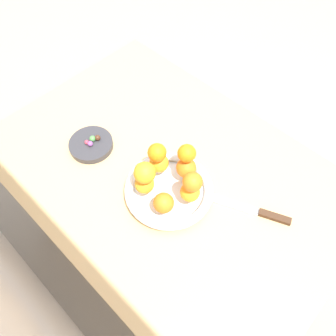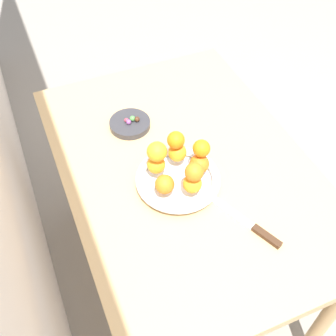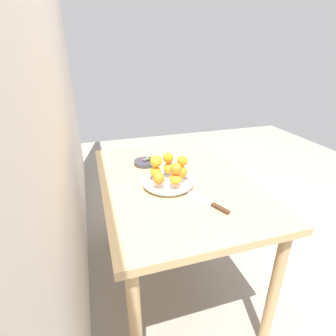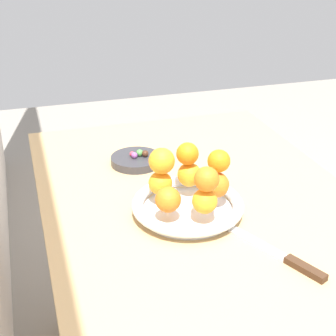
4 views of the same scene
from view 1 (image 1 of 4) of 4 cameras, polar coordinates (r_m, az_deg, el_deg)
The scene contains 18 objects.
ground_plane at distance 1.68m, azimuth -0.17°, elevation -14.23°, with size 6.00×6.00×0.00m, color gray.
dining_table at distance 1.09m, azimuth -0.25°, elevation -2.81°, with size 1.10×0.76×0.74m.
fruit_bowl at distance 0.95m, azimuth 0.15°, elevation -3.82°, with size 0.26×0.26×0.04m.
candy_dish at distance 1.08m, azimuth -13.23°, elevation 3.99°, with size 0.14×0.14×0.02m, color #333338.
orange_0 at distance 0.88m, azimuth -0.77°, elevation -6.10°, with size 0.06×0.06×0.06m, color orange.
orange_1 at distance 0.89m, azimuth 3.85°, elevation -4.19°, with size 0.06×0.06×0.06m, color orange.
orange_2 at distance 0.93m, azimuth 3.19°, elevation 0.03°, with size 0.06×0.06×0.06m, color orange.
orange_3 at distance 0.94m, azimuth -1.52°, elevation 0.85°, with size 0.06×0.06×0.06m, color orange.
orange_4 at distance 0.91m, azimuth -4.11°, elevation -2.77°, with size 0.06×0.06×0.06m, color orange.
orange_5 at distance 0.90m, azimuth -2.00°, elevation 2.75°, with size 0.05×0.05×0.05m, color orange.
orange_6 at distance 0.86m, azimuth -4.07°, elevation -0.83°, with size 0.06×0.06×0.06m, color orange.
orange_7 at distance 0.89m, azimuth 3.29°, elevation 2.56°, with size 0.05×0.05×0.05m, color orange.
orange_8 at distance 0.85m, azimuth 4.29°, elevation -2.46°, with size 0.05×0.05×0.05m, color orange.
candy_ball_0 at distance 1.07m, azimuth -13.96°, elevation 4.37°, with size 0.01×0.01×0.01m, color #C6384C.
candy_ball_1 at distance 1.07m, azimuth -12.16°, elevation 5.16°, with size 0.02×0.02×0.02m, color #472819.
candy_ball_2 at distance 1.06m, azimuth -13.38°, elevation 4.14°, with size 0.02×0.02×0.02m, color #8C4C99.
candy_ball_3 at distance 1.07m, azimuth -13.01°, elevation 5.01°, with size 0.02×0.02×0.02m, color #4C9947.
knife at distance 0.97m, azimuth 14.56°, elevation -7.14°, with size 0.25×0.12×0.01m.
Camera 1 is at (-0.39, 0.40, 1.59)m, focal length 35.00 mm.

